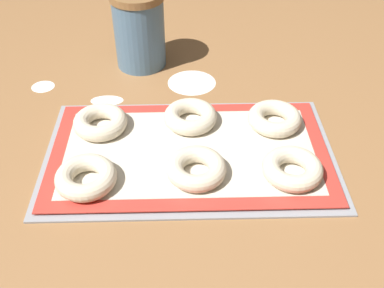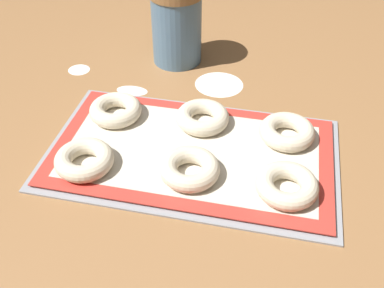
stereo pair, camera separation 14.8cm
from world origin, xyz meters
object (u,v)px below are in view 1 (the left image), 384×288
object	(u,v)px
baking_tray	(192,153)
bagel_front_right	(295,169)
bagel_front_left	(89,177)
bagel_back_right	(277,118)
bagel_front_center	(199,168)
flour_canister	(141,29)
bagel_back_center	(193,116)
bagel_back_left	(103,122)

from	to	relation	value
baking_tray	bagel_front_right	distance (m)	0.19
bagel_front_left	bagel_back_right	xyz separation A→B (m)	(0.35, 0.15, 0.00)
bagel_front_left	bagel_back_right	world-z (taller)	same
bagel_front_center	flour_canister	bearing A→B (deg)	106.59
bagel_back_center	bagel_front_right	bearing A→B (deg)	-41.46
baking_tray	bagel_back_center	world-z (taller)	bagel_back_center
bagel_front_right	bagel_back_center	world-z (taller)	same
bagel_front_left	bagel_back_left	size ratio (longest dim) A/B	1.00
bagel_front_right	bagel_back_center	size ratio (longest dim) A/B	1.00
bagel_back_left	bagel_back_center	size ratio (longest dim) A/B	1.00
bagel_front_right	bagel_back_left	world-z (taller)	same
bagel_front_left	bagel_front_right	xyz separation A→B (m)	(0.35, 0.01, 0.00)
bagel_front_right	bagel_back_right	xyz separation A→B (m)	(-0.01, 0.14, 0.00)
bagel_front_center	flour_canister	world-z (taller)	flour_canister
bagel_front_center	bagel_back_right	distance (m)	0.21
bagel_back_left	bagel_back_right	xyz separation A→B (m)	(0.34, 0.00, 0.00)
bagel_front_left	bagel_front_center	size ratio (longest dim) A/B	1.00
bagel_front_left	bagel_back_right	distance (m)	0.38
bagel_front_center	bagel_back_right	size ratio (longest dim) A/B	1.00
bagel_back_left	bagel_front_right	bearing A→B (deg)	-21.78
bagel_back_left	bagel_back_center	bearing A→B (deg)	4.35
baking_tray	bagel_front_center	xyz separation A→B (m)	(0.01, -0.06, 0.02)
bagel_back_right	flour_canister	world-z (taller)	flour_canister
bagel_front_center	bagel_front_right	world-z (taller)	same
bagel_back_center	bagel_back_right	xyz separation A→B (m)	(0.17, -0.01, 0.00)
bagel_front_right	bagel_back_right	size ratio (longest dim) A/B	1.00
baking_tray	bagel_back_left	bearing A→B (deg)	157.95
bagel_front_left	bagel_back_right	bearing A→B (deg)	24.05
bagel_back_center	flour_canister	xyz separation A→B (m)	(-0.11, 0.25, 0.06)
bagel_front_right	bagel_front_left	bearing A→B (deg)	-178.07
baking_tray	bagel_back_center	size ratio (longest dim) A/B	5.12
bagel_front_right	bagel_back_left	size ratio (longest dim) A/B	1.00
baking_tray	flour_canister	xyz separation A→B (m)	(-0.11, 0.33, 0.09)
bagel_front_center	bagel_back_left	world-z (taller)	same
flour_canister	bagel_front_center	bearing A→B (deg)	-73.41
bagel_back_right	bagel_front_left	bearing A→B (deg)	-155.95
baking_tray	bagel_back_center	xyz separation A→B (m)	(0.00, 0.08, 0.02)
bagel_front_center	bagel_back_left	size ratio (longest dim) A/B	1.00
bagel_front_left	flour_canister	distance (m)	0.43
bagel_front_center	bagel_back_left	distance (m)	0.23
bagel_front_right	bagel_back_right	world-z (taller)	same
bagel_front_center	bagel_front_right	size ratio (longest dim) A/B	1.00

